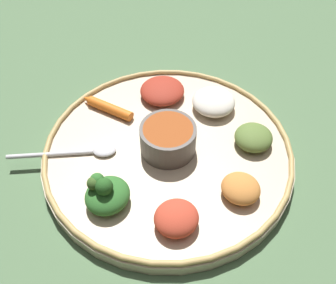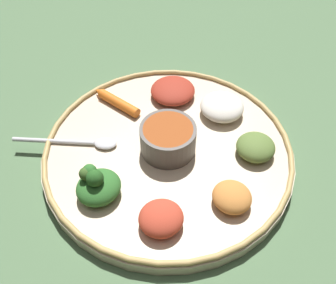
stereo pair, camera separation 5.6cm
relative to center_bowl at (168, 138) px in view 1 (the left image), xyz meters
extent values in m
plane|color=#4C6B47|center=(0.00, 0.00, -0.04)|extent=(2.40, 2.40, 0.00)
cylinder|color=#C6B293|center=(0.00, 0.00, -0.03)|extent=(0.38, 0.38, 0.02)
torus|color=tan|center=(0.00, 0.00, -0.02)|extent=(0.38, 0.38, 0.01)
cylinder|color=#4C4742|center=(0.00, 0.00, 0.00)|extent=(0.08, 0.08, 0.04)
cylinder|color=#99471E|center=(0.00, 0.00, 0.02)|extent=(0.07, 0.07, 0.01)
ellipsoid|color=silver|center=(0.07, -0.07, -0.02)|extent=(0.04, 0.04, 0.01)
cylinder|color=silver|center=(0.12, -0.13, -0.02)|extent=(0.09, 0.10, 0.01)
ellipsoid|color=#2D6628|center=(0.12, 0.00, -0.01)|extent=(0.06, 0.06, 0.03)
sphere|color=#385623|center=(0.13, -0.01, 0.01)|extent=(0.02, 0.02, 0.02)
sphere|color=#2D6628|center=(0.12, -0.01, 0.01)|extent=(0.02, 0.02, 0.02)
sphere|color=#23511E|center=(0.13, 0.00, 0.01)|extent=(0.02, 0.02, 0.02)
cylinder|color=orange|center=(0.00, -0.12, -0.02)|extent=(0.03, 0.08, 0.02)
cone|color=orange|center=(0.01, -0.17, -0.02)|extent=(0.02, 0.02, 0.01)
ellipsoid|color=#C67A38|center=(0.00, 0.13, -0.01)|extent=(0.06, 0.06, 0.03)
ellipsoid|color=#567033|center=(-0.09, 0.09, -0.01)|extent=(0.06, 0.06, 0.03)
ellipsoid|color=#B73D28|center=(0.09, 0.09, -0.01)|extent=(0.08, 0.07, 0.03)
ellipsoid|color=maroon|center=(-0.09, -0.09, -0.01)|extent=(0.08, 0.08, 0.02)
ellipsoid|color=silver|center=(-0.12, 0.00, -0.01)|extent=(0.07, 0.07, 0.03)
camera|label=1|loc=(0.28, 0.24, 0.41)|focal=40.17mm
camera|label=2|loc=(0.25, 0.28, 0.41)|focal=40.17mm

